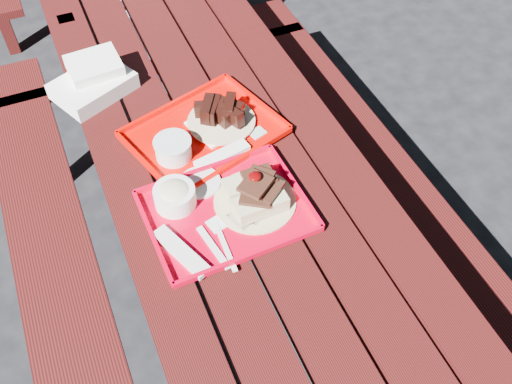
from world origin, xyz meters
TOP-DOWN VIEW (x-y plane):
  - ground at (0.00, 0.00)m, footprint 60.00×60.00m
  - picnic_table_near at (-0.00, 0.00)m, footprint 1.41×2.40m
  - near_tray at (-0.08, -0.12)m, footprint 0.44×0.37m
  - far_tray at (-0.04, 0.16)m, footprint 0.50×0.44m
  - white_cloth at (-0.29, 0.51)m, footprint 0.29×0.26m

SIDE VIEW (x-z plane):
  - ground at x=0.00m, z-range 0.00..0.00m
  - picnic_table_near at x=0.00m, z-range 0.19..0.94m
  - far_tray at x=-0.04m, z-range 0.74..0.81m
  - near_tray at x=-0.08m, z-range 0.72..0.85m
  - white_cloth at x=-0.29m, z-range 0.74..0.84m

